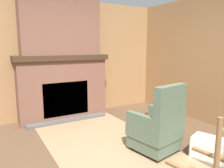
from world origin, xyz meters
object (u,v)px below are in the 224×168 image
Objects in this scene: storage_case at (87,52)px; decorative_plate_on_mantel at (59,49)px; armchair at (157,128)px; laundry_basket at (209,148)px; oil_lamp_vase at (40,50)px; firewood_stack at (154,119)px.

storage_case is 1.03× the size of decorative_plate_on_mantel.
decorative_plate_on_mantel is (-2.32, -0.74, 1.14)m from armchair.
laundry_basket is 2.23× the size of decorative_plate_on_mantel.
storage_case is (0.00, 1.05, -0.04)m from oil_lamp_vase.
armchair is 1.25m from firewood_stack.
armchair is at bearing 17.66° from decorative_plate_on_mantel.
oil_lamp_vase is at bearing -149.33° from laundry_basket.
oil_lamp_vase is 1.16× the size of storage_case.
armchair is at bearing 26.31° from oil_lamp_vase.
laundry_basket is 3.16m from storage_case.
oil_lamp_vase is 1.19× the size of decorative_plate_on_mantel.
armchair is at bearing -133.77° from laundry_basket.
laundry_basket is (0.50, 0.53, -0.23)m from armchair.
firewood_stack is at bearing 170.16° from laundry_basket.
oil_lamp_vase is (-1.36, -1.92, 1.39)m from firewood_stack.
firewood_stack is 1.47m from laundry_basket.
firewood_stack is at bearing 54.58° from oil_lamp_vase.
decorative_plate_on_mantel is at bearing 92.87° from oil_lamp_vase.
storage_case reaches higher than laundry_basket.
decorative_plate_on_mantel is at bearing -132.36° from firewood_stack.
firewood_stack is 1.75× the size of oil_lamp_vase.
decorative_plate_on_mantel is (-2.83, -1.27, 1.37)m from laundry_basket.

